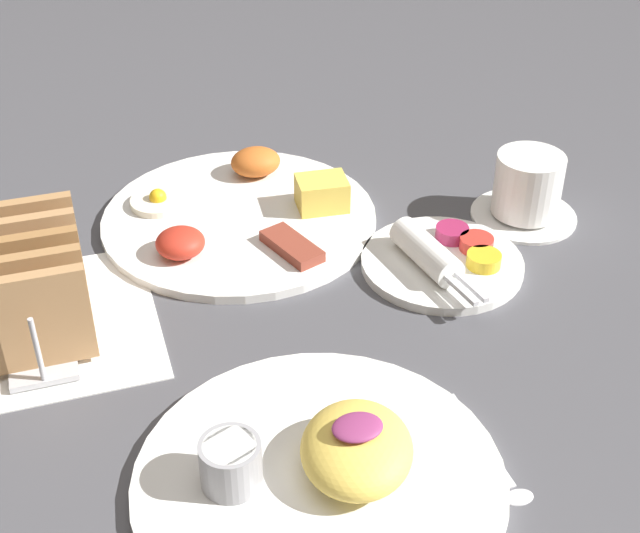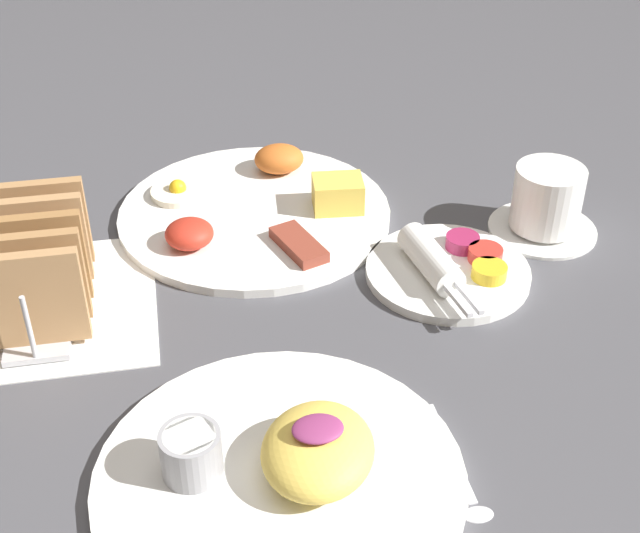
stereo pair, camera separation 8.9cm
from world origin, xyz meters
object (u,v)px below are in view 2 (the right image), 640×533
object	(u,v)px
plate_breakfast	(257,209)
toast_rack	(34,264)
plate_foreground	(282,468)
coffee_cup	(546,203)
plate_condiments	(448,267)

from	to	relation	value
plate_breakfast	toast_rack	world-z (taller)	toast_rack
plate_foreground	coffee_cup	bearing A→B (deg)	41.90
toast_rack	coffee_cup	bearing A→B (deg)	4.34
plate_condiments	plate_foreground	world-z (taller)	plate_foreground
toast_rack	coffee_cup	xyz separation A→B (m)	(0.54, 0.04, -0.02)
plate_condiments	toast_rack	bearing A→B (deg)	176.75
plate_foreground	toast_rack	bearing A→B (deg)	126.91
plate_breakfast	plate_foreground	xyz separation A→B (m)	(-0.03, -0.39, 0.00)
plate_breakfast	coffee_cup	size ratio (longest dim) A/B	2.58
plate_breakfast	coffee_cup	world-z (taller)	coffee_cup
plate_foreground	coffee_cup	distance (m)	0.46
coffee_cup	plate_condiments	bearing A→B (deg)	-153.82
coffee_cup	toast_rack	bearing A→B (deg)	-175.66
toast_rack	coffee_cup	distance (m)	0.54
plate_foreground	toast_rack	xyz separation A→B (m)	(-0.20, 0.26, 0.04)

